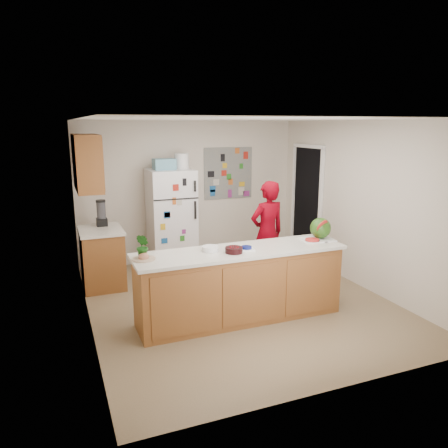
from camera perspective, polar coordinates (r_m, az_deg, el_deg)
name	(u,v)px	position (r m, az deg, el deg)	size (l,w,h in m)	color
floor	(239,302)	(6.25, 1.92, -10.18)	(4.00, 4.50, 0.02)	brown
wall_back	(190,191)	(7.96, -4.52, 4.28)	(4.00, 0.02, 2.50)	beige
wall_left	(83,227)	(5.41, -17.92, -0.43)	(0.02, 4.50, 2.50)	beige
wall_right	(361,205)	(6.91, 17.49, 2.40)	(0.02, 4.50, 2.50)	beige
ceiling	(240,118)	(5.75, 2.11, 13.61)	(4.00, 4.50, 0.02)	white
doorway	(307,204)	(8.09, 10.82, 2.58)	(0.03, 0.85, 2.04)	black
peninsula_base	(240,286)	(5.58, 2.12, -8.09)	(2.60, 0.62, 0.88)	brown
peninsula_top	(240,251)	(5.43, 2.16, -3.56)	(2.68, 0.70, 0.04)	silver
side_counter_base	(102,259)	(6.94, -15.61, -4.41)	(0.60, 0.80, 0.86)	brown
side_counter_top	(100,230)	(6.82, -15.84, -0.80)	(0.64, 0.84, 0.04)	silver
upper_cabinets	(87,163)	(6.60, -17.47, 7.64)	(0.35, 1.00, 0.80)	brown
refrigerator	(171,219)	(7.55, -6.88, 0.67)	(0.75, 0.70, 1.70)	silver
fridge_top_bin	(164,164)	(7.39, -7.84, 7.75)	(0.35, 0.28, 0.18)	#5999B2
photo_collage	(228,173)	(8.15, 0.56, 6.64)	(0.95, 0.01, 0.95)	slate
person	(267,233)	(6.73, 5.67, -1.19)	(0.59, 0.39, 1.61)	#6A000C
blender_appliance	(101,214)	(6.99, -15.72, 1.29)	(0.14, 0.14, 0.38)	black
cutting_board	(317,239)	(6.01, 12.06, -1.97)	(0.43, 0.32, 0.01)	silver
watermelon	(321,228)	(6.02, 12.49, -0.52)	(0.28, 0.28, 0.28)	#27520E
watermelon_slice	(312,240)	(5.90, 11.46, -2.03)	(0.18, 0.18, 0.02)	red
cherry_bowl	(234,250)	(5.28, 1.30, -3.41)	(0.21, 0.21, 0.07)	black
white_bowl	(210,249)	(5.36, -1.82, -3.24)	(0.20, 0.20, 0.06)	white
cobalt_bowl	(247,248)	(5.40, 2.96, -3.17)	(0.13, 0.13, 0.05)	navy
plate	(144,259)	(5.11, -10.45, -4.50)	(0.27, 0.27, 0.02)	beige
paper_towel	(247,249)	(5.40, 3.00, -3.34)	(0.18, 0.16, 0.02)	silver
keys	(327,242)	(5.91, 13.27, -2.26)	(0.09, 0.04, 0.01)	gray
potted_plant	(143,247)	(5.09, -10.55, -2.92)	(0.17, 0.13, 0.30)	#164410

